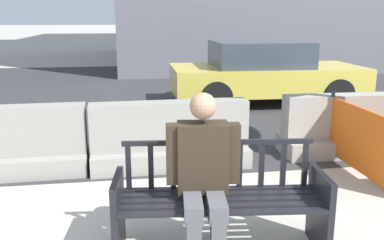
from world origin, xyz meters
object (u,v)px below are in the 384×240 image
(street_bench, at_px, (220,205))
(jersey_barrier_right, at_px, (353,129))
(jersey_barrier_left, at_px, (2,147))
(car_taxi_near, at_px, (264,72))
(seated_person, at_px, (203,173))
(jersey_barrier_centre, at_px, (170,140))

(street_bench, relative_size, jersey_barrier_right, 0.86)
(jersey_barrier_left, height_order, car_taxi_near, car_taxi_near)
(street_bench, height_order, seated_person, seated_person)
(jersey_barrier_centre, height_order, jersey_barrier_left, same)
(street_bench, distance_m, car_taxi_near, 6.34)
(car_taxi_near, bearing_deg, jersey_barrier_right, -88.23)
(jersey_barrier_right, distance_m, car_taxi_near, 3.68)
(street_bench, distance_m, jersey_barrier_centre, 2.12)
(jersey_barrier_right, bearing_deg, jersey_barrier_centre, -176.88)
(jersey_barrier_left, distance_m, jersey_barrier_right, 4.63)
(car_taxi_near, bearing_deg, seated_person, -112.25)
(jersey_barrier_centre, xyz_separation_m, car_taxi_near, (2.48, 3.80, 0.34))
(seated_person, bearing_deg, jersey_barrier_left, 134.15)
(seated_person, xyz_separation_m, jersey_barrier_left, (-2.08, 2.15, -0.35))
(jersey_barrier_left, relative_size, car_taxi_near, 0.49)
(jersey_barrier_left, bearing_deg, street_bench, -43.34)
(car_taxi_near, bearing_deg, street_bench, -111.17)
(street_bench, xyz_separation_m, jersey_barrier_centre, (-0.19, 2.11, -0.06))
(car_taxi_near, bearing_deg, jersey_barrier_centre, -123.10)
(street_bench, relative_size, jersey_barrier_left, 0.86)
(jersey_barrier_left, bearing_deg, car_taxi_near, 40.09)
(street_bench, relative_size, seated_person, 1.32)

